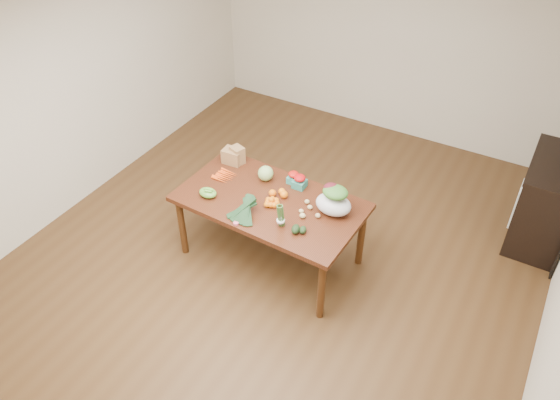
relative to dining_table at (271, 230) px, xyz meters
The scene contains 25 objects.
floor 0.39m from the dining_table, ahead, with size 6.00×6.00×0.00m, color #4F341B.
room_walls 0.98m from the dining_table, ahead, with size 5.02×6.02×2.70m.
dining_table is the anchor object (origin of this frame).
cabinet 2.87m from the dining_table, 36.29° to the left, with size 0.52×1.02×0.94m, color black.
dish_towel 2.49m from the dining_table, 34.22° to the left, with size 0.02×0.28×0.45m, color white.
paper_bag 0.88m from the dining_table, 151.62° to the left, with size 0.27×0.22×0.19m, color #9D7346, non-canonical shape.
cabbage 0.56m from the dining_table, 127.98° to the left, with size 0.16×0.16×0.16m, color #A3D47A.
strawberry_basket_a 0.56m from the dining_table, 81.11° to the left, with size 0.11×0.11×0.10m, color red, non-canonical shape.
strawberry_basket_b 0.56m from the dining_table, 66.07° to the left, with size 0.12×0.12×0.11m, color red, non-canonical shape.
orange_a 0.42m from the dining_table, 101.65° to the left, with size 0.07×0.07×0.07m, color #FF650F.
orange_b 0.43m from the dining_table, 69.49° to the left, with size 0.07×0.07×0.07m, color orange.
orange_c 0.44m from the dining_table, 47.36° to the left, with size 0.08×0.08×0.08m, color orange.
mandarin_cluster 0.43m from the dining_table, 49.10° to the right, with size 0.18×0.18×0.09m, color orange, non-canonical shape.
carrots 0.70m from the dining_table, behind, with size 0.22×0.22×0.03m, color #FF5515, non-canonical shape.
snap_pea_bag 0.73m from the dining_table, 156.71° to the right, with size 0.18×0.14×0.08m, color #61B03B.
kale_bunch 0.58m from the dining_table, 104.65° to the right, with size 0.32×0.40×0.16m, color black, non-canonical shape.
asparagus_bundle 0.63m from the dining_table, 45.00° to the right, with size 0.08×0.08×0.25m, color #417033, non-canonical shape.
potato_a 0.52m from the dining_table, ahead, with size 0.05×0.04×0.04m, color #D5BA7B.
potato_b 0.56m from the dining_table, 10.45° to the right, with size 0.06×0.05×0.05m, color #D0C178.
potato_c 0.56m from the dining_table, 10.68° to the left, with size 0.05×0.05×0.04m, color #D9BC7D.
potato_d 0.53m from the dining_table, 22.15° to the left, with size 0.05×0.04×0.04m, color tan.
potato_e 0.64m from the dining_table, ahead, with size 0.05×0.05×0.04m, color tan.
avocado_a 0.65m from the dining_table, 33.05° to the right, with size 0.07×0.11×0.07m, color black.
avocado_b 0.68m from the dining_table, 27.09° to the right, with size 0.06×0.09×0.06m, color black.
salad_bag 0.79m from the dining_table, 12.92° to the left, with size 0.34×0.26×0.26m, color silver, non-canonical shape.
Camera 1 is at (1.99, -3.47, 4.02)m, focal length 35.00 mm.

